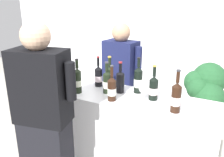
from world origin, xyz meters
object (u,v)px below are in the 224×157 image
object	(u,v)px
wine_bottle_2	(120,81)
wine_bottle_5	(154,88)
wine_bottle_7	(98,76)
person_server	(120,91)
wine_bottle_1	(78,80)
wine_bottle_3	(176,97)
potted_shrub	(205,90)
wine_bottle_6	(138,80)
wine_glass	(143,88)
wine_bottle_4	(107,82)
wine_bottle_0	(112,89)
ice_bucket	(54,73)
person_guest	(45,131)
wine_bottle_8	(110,76)

from	to	relation	value
wine_bottle_2	wine_bottle_5	world-z (taller)	wine_bottle_5
wine_bottle_7	person_server	bearing A→B (deg)	86.79
wine_bottle_1	wine_bottle_3	xyz separation A→B (m)	(0.93, 0.03, -0.00)
wine_bottle_5	potted_shrub	xyz separation A→B (m)	(0.30, 1.32, -0.42)
wine_bottle_5	wine_bottle_6	bearing A→B (deg)	153.07
wine_bottle_6	wine_glass	world-z (taller)	wine_bottle_6
wine_bottle_2	wine_bottle_4	world-z (taller)	wine_bottle_4
wine_bottle_0	wine_bottle_2	world-z (taller)	wine_bottle_0
wine_glass	ice_bucket	xyz separation A→B (m)	(-1.05, 0.04, -0.03)
wine_bottle_1	wine_bottle_4	size ratio (longest dim) A/B	1.09
wine_bottle_5	potted_shrub	bearing A→B (deg)	77.20
wine_bottle_6	person_server	size ratio (longest dim) A/B	0.21
potted_shrub	wine_bottle_2	bearing A→B (deg)	-116.09
wine_bottle_0	wine_bottle_7	xyz separation A→B (m)	(-0.30, 0.26, -0.00)
wine_bottle_4	ice_bucket	size ratio (longest dim) A/B	1.46
wine_bottle_7	potted_shrub	size ratio (longest dim) A/B	0.30
ice_bucket	wine_bottle_2	bearing A→B (deg)	4.59
wine_glass	person_server	size ratio (longest dim) A/B	0.12
wine_bottle_0	wine_glass	xyz separation A→B (m)	(0.25, 0.11, 0.02)
person_server	person_guest	bearing A→B (deg)	-93.79
wine_bottle_0	wine_bottle_2	distance (m)	0.21
person_server	wine_glass	bearing A→B (deg)	-50.21
ice_bucket	wine_bottle_6	bearing A→B (deg)	8.64
wine_bottle_2	wine_glass	size ratio (longest dim) A/B	1.57
wine_bottle_7	wine_bottle_1	bearing A→B (deg)	-107.21
wine_bottle_1	wine_bottle_4	world-z (taller)	wine_bottle_1
wine_bottle_8	wine_bottle_0	bearing A→B (deg)	-57.92
person_guest	potted_shrub	bearing A→B (deg)	64.14
person_server	wine_bottle_3	bearing A→B (deg)	-39.85
wine_bottle_7	wine_bottle_4	bearing A→B (deg)	-36.40
wine_bottle_0	wine_bottle_7	bearing A→B (deg)	138.75
wine_bottle_3	person_guest	distance (m)	1.09
wine_bottle_4	potted_shrub	bearing A→B (deg)	61.57
wine_bottle_6	ice_bucket	size ratio (longest dim) A/B	1.64
wine_bottle_7	person_guest	size ratio (longest dim) A/B	0.18
wine_bottle_0	wine_bottle_1	size ratio (longest dim) A/B	0.96
wine_bottle_3	ice_bucket	bearing A→B (deg)	175.56
wine_bottle_3	wine_glass	world-z (taller)	wine_bottle_3
wine_bottle_2	wine_bottle_4	size ratio (longest dim) A/B	0.99
wine_bottle_6	wine_bottle_7	world-z (taller)	wine_bottle_6
wine_bottle_8	wine_glass	size ratio (longest dim) A/B	1.67
wine_bottle_2	ice_bucket	xyz separation A→B (m)	(-0.78, -0.06, -0.02)
wine_bottle_3	wine_bottle_8	world-z (taller)	wine_bottle_3
wine_bottle_3	wine_bottle_4	distance (m)	0.69
wine_bottle_5	wine_bottle_7	size ratio (longest dim) A/B	1.02
wine_bottle_3	wine_bottle_8	distance (m)	0.78
wine_glass	person_guest	xyz separation A→B (m)	(-0.60, -0.60, -0.29)
ice_bucket	person_server	distance (m)	0.85
wine_bottle_8	wine_bottle_1	bearing A→B (deg)	-125.19
wine_bottle_2	wine_bottle_8	world-z (taller)	wine_bottle_8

